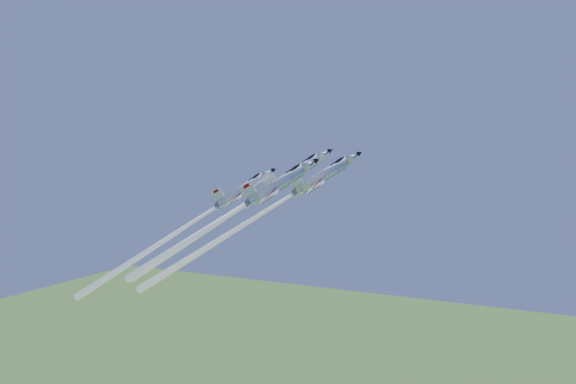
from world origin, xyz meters
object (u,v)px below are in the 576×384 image
at_px(jet_left, 228,215).
at_px(jet_slot, 174,234).
at_px(jet_lead, 247,223).
at_px(jet_right, 223,219).

distance_m(jet_left, jet_slot, 12.05).
bearing_deg(jet_lead, jet_right, -30.02).
relative_size(jet_lead, jet_left, 0.99).
relative_size(jet_left, jet_right, 1.18).
height_order(jet_lead, jet_slot, jet_lead).
height_order(jet_left, jet_right, jet_left).
relative_size(jet_lead, jet_slot, 1.03).
height_order(jet_left, jet_slot, jet_left).
distance_m(jet_lead, jet_left, 10.18).
bearing_deg(jet_slot, jet_right, 65.03).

